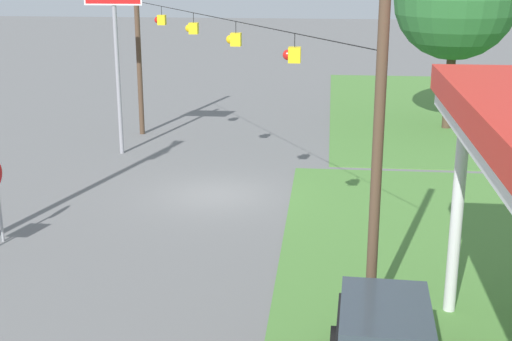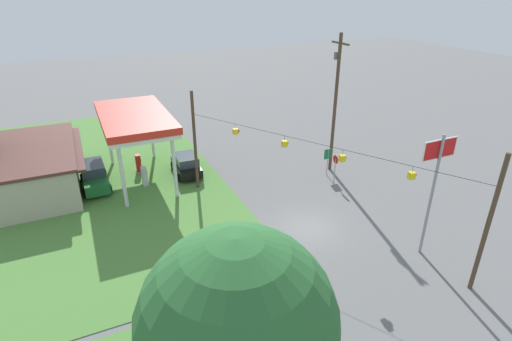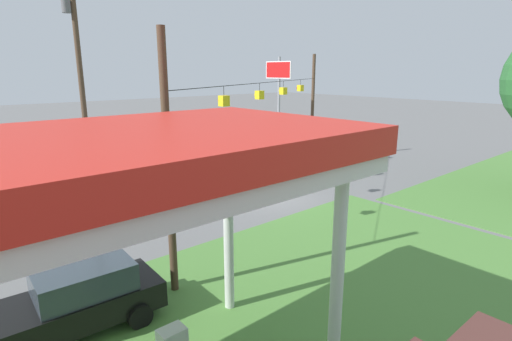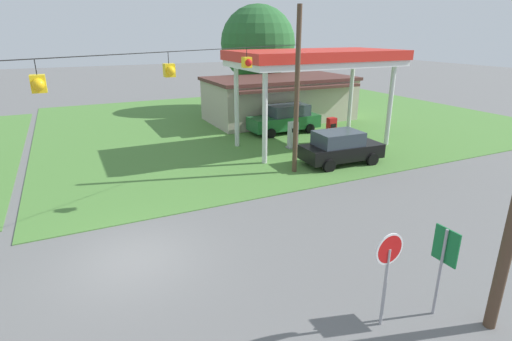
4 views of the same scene
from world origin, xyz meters
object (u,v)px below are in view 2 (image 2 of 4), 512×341
object	(u,v)px
stop_sign_roadside	(335,163)
tree_west_verge	(238,324)
car_at_pumps_front	(186,164)
utility_pole_main	(335,98)
gas_station_store	(37,168)
stop_sign_overhead	(436,170)
gas_station_canopy	(135,120)
route_sign	(328,157)
fuel_pump_near	(145,177)
car_at_pumps_rear	(94,175)
fuel_pump_far	(138,164)

from	to	relation	value
stop_sign_roadside	tree_west_verge	bearing A→B (deg)	-42.98
car_at_pumps_front	utility_pole_main	size ratio (longest dim) A/B	0.38
gas_station_store	stop_sign_overhead	distance (m)	29.39
gas_station_canopy	route_sign	distance (m)	16.28
car_at_pumps_front	fuel_pump_near	bearing A→B (deg)	103.83
utility_pole_main	gas_station_store	bearing A→B (deg)	73.46
gas_station_store	tree_west_verge	world-z (taller)	tree_west_verge
fuel_pump_near	car_at_pumps_rear	distance (m)	4.06
fuel_pump_near	stop_sign_roadside	xyz separation A→B (m)	(-6.03, -14.46, 1.02)
gas_station_store	stop_sign_roadside	world-z (taller)	gas_station_store
fuel_pump_far	car_at_pumps_rear	size ratio (longest dim) A/B	0.33
stop_sign_roadside	gas_station_store	bearing A→B (deg)	-112.82
tree_west_verge	fuel_pump_far	bearing A→B (deg)	-2.13
gas_station_canopy	stop_sign_roadside	world-z (taller)	gas_station_canopy
gas_station_store	route_sign	xyz separation A→B (m)	(-7.86, -22.57, -0.02)
car_at_pumps_rear	stop_sign_roadside	size ratio (longest dim) A/B	2.05
gas_station_canopy	car_at_pumps_front	size ratio (longest dim) A/B	2.25
route_sign	fuel_pump_near	bearing A→B (deg)	72.98
fuel_pump_near	utility_pole_main	distance (m)	17.06
car_at_pumps_rear	gas_station_canopy	bearing A→B (deg)	86.29
car_at_pumps_front	route_sign	xyz separation A→B (m)	(-5.26, -11.01, 0.78)
gas_station_store	fuel_pump_near	xyz separation A→B (m)	(-3.35, -7.83, -0.93)
stop_sign_overhead	tree_west_verge	distance (m)	16.06
gas_station_canopy	fuel_pump_near	bearing A→B (deg)	-179.94
gas_station_canopy	fuel_pump_near	distance (m)	4.69
gas_station_canopy	stop_sign_overhead	size ratio (longest dim) A/B	1.30
gas_station_store	stop_sign_overhead	xyz separation A→B (m)	(-19.54, -21.61, 3.85)
car_at_pumps_rear	route_sign	world-z (taller)	route_sign
stop_sign_overhead	car_at_pumps_front	bearing A→B (deg)	30.70
gas_station_store	fuel_pump_far	size ratio (longest dim) A/B	6.96
fuel_pump_near	route_sign	size ratio (longest dim) A/B	0.69
gas_station_store	tree_west_verge	size ratio (longest dim) A/B	1.25
route_sign	fuel_pump_far	bearing A→B (deg)	63.51
gas_station_store	route_sign	world-z (taller)	gas_station_store
gas_station_store	route_sign	bearing A→B (deg)	-109.20
utility_pole_main	tree_west_verge	distance (m)	25.18
car_at_pumps_front	route_sign	world-z (taller)	route_sign
fuel_pump_near	tree_west_verge	world-z (taller)	tree_west_verge
tree_west_verge	stop_sign_roadside	bearing A→B (deg)	-42.98
fuel_pump_near	stop_sign_roadside	distance (m)	15.70
gas_station_canopy	gas_station_store	distance (m)	8.80
gas_station_canopy	gas_station_store	xyz separation A→B (m)	(1.93, 7.82, -3.54)
car_at_pumps_rear	tree_west_verge	distance (m)	24.86
fuel_pump_far	stop_sign_roadside	size ratio (longest dim) A/B	0.67
stop_sign_overhead	fuel_pump_near	bearing A→B (deg)	40.40
car_at_pumps_front	utility_pole_main	world-z (taller)	utility_pole_main
stop_sign_roadside	tree_west_verge	distance (m)	23.03
stop_sign_roadside	stop_sign_overhead	size ratio (longest dim) A/B	0.32
car_at_pumps_front	route_sign	size ratio (longest dim) A/B	1.86
car_at_pumps_front	stop_sign_overhead	xyz separation A→B (m)	(-16.94, -10.06, 4.65)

